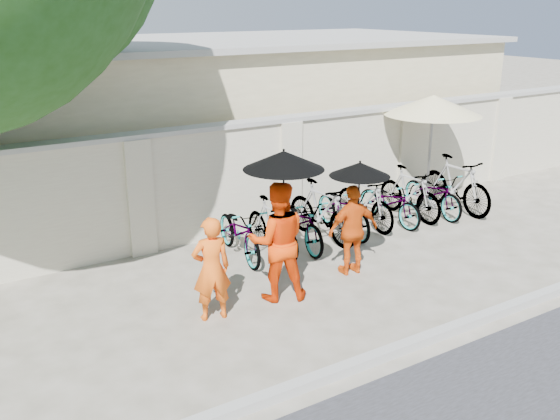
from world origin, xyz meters
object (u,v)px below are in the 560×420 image
patio_umbrella (433,106)px  monk_left (211,269)px  monk_center (278,241)px  monk_right (353,230)px

patio_umbrella → monk_left: bearing=-161.1°
monk_center → patio_umbrella: 5.49m
monk_center → monk_right: monk_center is taller
monk_left → monk_right: monk_left is taller
monk_left → monk_center: bearing=-166.3°
monk_center → monk_right: size_ratio=1.21×
monk_right → patio_umbrella: patio_umbrella is taller
monk_left → patio_umbrella: size_ratio=0.62×
monk_left → monk_right: size_ratio=1.00×
monk_left → patio_umbrella: patio_umbrella is taller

